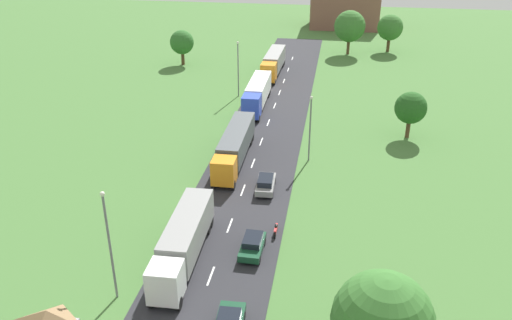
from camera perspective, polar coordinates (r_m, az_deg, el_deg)
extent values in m
cube|color=#2B2B30|center=(54.66, -1.42, -3.31)|extent=(10.00, 140.00, 0.06)
cube|color=white|center=(43.02, -4.94, -12.44)|extent=(0.16, 2.40, 0.01)
cube|color=white|center=(48.92, -2.87, -7.11)|extent=(0.16, 2.40, 0.01)
cube|color=white|center=(54.62, -1.43, -3.29)|extent=(0.16, 2.40, 0.01)
cube|color=white|center=(60.21, -0.33, -0.36)|extent=(0.16, 2.40, 0.01)
cube|color=white|center=(65.80, 0.57, 2.02)|extent=(0.16, 2.40, 0.01)
cube|color=white|center=(71.75, 1.35, 4.09)|extent=(0.16, 2.40, 0.01)
cube|color=white|center=(78.13, 2.04, 5.94)|extent=(0.16, 2.40, 0.01)
cube|color=white|center=(83.92, 2.58, 7.35)|extent=(0.16, 2.40, 0.01)
cube|color=white|center=(89.73, 3.05, 8.58)|extent=(0.16, 2.40, 0.01)
cube|color=white|center=(96.36, 3.52, 9.78)|extent=(0.16, 2.40, 0.01)
cube|color=white|center=(103.93, 3.98, 10.97)|extent=(0.16, 2.40, 0.01)
cube|color=white|center=(39.88, -9.80, -12.91)|extent=(2.50, 2.45, 2.76)
cube|color=black|center=(38.73, -10.34, -13.36)|extent=(2.10, 0.15, 1.22)
cube|color=gray|center=(44.67, -7.48, -7.58)|extent=(2.75, 9.79, 2.70)
cube|color=black|center=(45.53, -7.37, -9.21)|extent=(1.14, 9.26, 0.24)
cylinder|color=black|center=(40.05, -8.41, -15.15)|extent=(0.38, 1.01, 1.00)
cylinder|color=black|center=(40.61, -11.36, -14.76)|extent=(0.38, 1.01, 1.00)
cylinder|color=black|center=(47.70, -5.26, -7.44)|extent=(0.38, 1.01, 1.00)
cylinder|color=black|center=(48.16, -7.72, -7.22)|extent=(0.38, 1.01, 1.00)
cylinder|color=black|center=(48.65, -4.96, -6.70)|extent=(0.38, 1.01, 1.00)
cylinder|color=black|center=(49.11, -7.37, -6.49)|extent=(0.38, 1.01, 1.00)
cube|color=orange|center=(54.64, -3.50, -1.16)|extent=(2.47, 2.38, 2.65)
cube|color=black|center=(53.46, -3.75, -1.24)|extent=(2.10, 0.13, 1.16)
cube|color=#4C5156|center=(61.10, -2.11, 2.20)|extent=(2.64, 11.82, 2.62)
cube|color=black|center=(61.72, -2.08, 0.92)|extent=(1.03, 11.21, 0.24)
cylinder|color=black|center=(54.56, -2.50, -2.75)|extent=(0.36, 1.00, 1.00)
cylinder|color=black|center=(54.96, -4.66, -2.59)|extent=(0.36, 1.00, 1.00)
cylinder|color=black|center=(64.77, -0.61, 2.09)|extent=(0.36, 1.00, 1.00)
cylinder|color=black|center=(65.10, -2.43, 2.20)|extent=(0.36, 1.00, 1.00)
cylinder|color=black|center=(66.05, -0.42, 2.58)|extent=(0.36, 1.00, 1.00)
cylinder|color=black|center=(66.38, -2.21, 2.68)|extent=(0.36, 1.00, 1.00)
cube|color=blue|center=(72.03, -0.50, 5.87)|extent=(2.46, 2.69, 2.98)
cube|color=black|center=(70.66, -0.67, 5.93)|extent=(2.10, 0.12, 1.31)
cube|color=white|center=(78.35, 0.29, 7.70)|extent=(2.59, 10.32, 2.78)
cube|color=black|center=(78.86, 0.29, 6.60)|extent=(0.99, 9.79, 0.24)
cylinder|color=black|center=(71.79, 0.25, 4.53)|extent=(0.36, 1.00, 1.00)
cylinder|color=black|center=(72.10, -1.41, 4.62)|extent=(0.36, 1.00, 1.00)
cylinder|color=black|center=(81.65, 1.34, 7.21)|extent=(0.36, 1.00, 1.00)
cylinder|color=black|center=(81.93, -0.13, 7.28)|extent=(0.36, 1.00, 1.00)
cylinder|color=black|center=(82.81, 1.45, 7.48)|extent=(0.36, 1.00, 1.00)
cylinder|color=black|center=(83.09, 0.00, 7.55)|extent=(0.36, 1.00, 1.00)
cube|color=orange|center=(87.83, 1.38, 9.54)|extent=(2.49, 2.74, 2.88)
cube|color=black|center=(86.47, 1.25, 9.64)|extent=(2.10, 0.14, 1.27)
cube|color=gray|center=(94.46, 2.05, 10.87)|extent=(2.68, 10.70, 2.81)
cube|color=black|center=(94.89, 2.03, 9.93)|extent=(1.07, 10.14, 0.24)
cylinder|color=black|center=(87.47, 1.98, 8.48)|extent=(0.37, 1.01, 1.00)
cylinder|color=black|center=(87.77, 0.61, 8.55)|extent=(0.37, 1.01, 1.00)
cylinder|color=black|center=(97.83, 2.92, 10.35)|extent=(0.37, 1.01, 1.00)
cylinder|color=black|center=(98.11, 1.69, 10.41)|extent=(0.37, 1.01, 1.00)
cylinder|color=black|center=(99.06, 3.02, 10.54)|extent=(0.37, 1.01, 1.00)
cylinder|color=black|center=(99.33, 1.80, 10.61)|extent=(0.37, 1.01, 1.00)
cylinder|color=black|center=(39.20, -3.85, -16.31)|extent=(0.25, 0.65, 0.64)
cylinder|color=black|center=(38.99, -1.35, -16.53)|extent=(0.25, 0.65, 0.64)
cube|color=#19472D|center=(45.01, -0.40, -9.39)|extent=(1.86, 4.00, 0.61)
cube|color=black|center=(44.84, -0.35, -8.65)|extent=(1.54, 2.25, 0.55)
cylinder|color=black|center=(44.00, 0.32, -10.82)|extent=(0.23, 0.64, 0.64)
cylinder|color=black|center=(44.24, -1.75, -10.60)|extent=(0.23, 0.64, 0.64)
cylinder|color=black|center=(46.16, 0.89, -8.85)|extent=(0.23, 0.64, 0.64)
cylinder|color=black|center=(46.39, -1.07, -8.65)|extent=(0.23, 0.64, 0.64)
cube|color=gray|center=(54.37, 1.06, -2.67)|extent=(1.96, 4.42, 0.64)
cube|color=black|center=(53.88, 1.04, -2.20)|extent=(1.60, 2.49, 0.59)
cylinder|color=black|center=(55.89, 0.40, -2.20)|extent=(0.25, 0.65, 0.64)
cylinder|color=black|center=(55.75, 2.03, -2.29)|extent=(0.25, 0.65, 0.64)
cylinder|color=black|center=(53.31, 0.05, -3.68)|extent=(0.25, 0.65, 0.64)
cylinder|color=black|center=(53.17, 1.75, -3.78)|extent=(0.25, 0.65, 0.64)
cylinder|color=black|center=(48.10, 2.26, -7.28)|extent=(0.12, 0.64, 0.64)
cylinder|color=black|center=(47.02, 2.07, -8.14)|extent=(0.14, 0.64, 0.64)
cube|color=red|center=(47.44, 2.17, -7.49)|extent=(0.20, 1.40, 0.36)
ellipsoid|color=black|center=(47.44, 2.20, -7.16)|extent=(0.28, 0.52, 0.28)
pyramid|color=brown|center=(36.60, -21.73, -15.58)|extent=(3.35, 2.59, 1.08)
sphere|color=beige|center=(39.09, -19.22, -15.93)|extent=(0.21, 0.21, 0.21)
cube|color=orange|center=(40.09, -20.90, -15.65)|extent=(0.38, 0.22, 0.65)
sphere|color=beige|center=(39.78, -21.01, -15.12)|extent=(0.24, 0.24, 0.24)
cylinder|color=slate|center=(39.75, -15.55, -9.27)|extent=(0.18, 0.18, 8.83)
sphere|color=silver|center=(37.40, -16.37, -3.57)|extent=(0.36, 0.36, 0.36)
cylinder|color=slate|center=(59.80, 5.88, 3.22)|extent=(0.18, 0.18, 7.56)
sphere|color=silver|center=(58.42, 6.05, 6.75)|extent=(0.36, 0.36, 0.36)
cylinder|color=slate|center=(81.13, -1.95, 9.71)|extent=(0.18, 0.18, 8.24)
sphere|color=silver|center=(80.06, -2.00, 12.62)|extent=(0.36, 0.36, 0.36)
cylinder|color=#513823|center=(108.34, 9.99, 12.10)|extent=(0.58, 0.58, 3.21)
sphere|color=#38702D|center=(107.51, 10.15, 14.11)|extent=(6.09, 6.09, 6.09)
cylinder|color=#513823|center=(69.52, 16.19, 3.34)|extent=(0.52, 0.52, 2.49)
sphere|color=#23561E|center=(68.56, 16.47, 5.46)|extent=(4.02, 4.02, 4.02)
cylinder|color=#513823|center=(100.29, -7.95, 10.94)|extent=(0.61, 0.61, 2.53)
sphere|color=#2D6628|center=(99.59, -8.06, 12.56)|extent=(4.38, 4.38, 4.38)
cylinder|color=#513823|center=(112.08, 14.18, 12.10)|extent=(0.64, 0.64, 2.92)
sphere|color=#38702D|center=(111.37, 14.37, 13.78)|extent=(5.10, 5.10, 5.10)
cube|color=brown|center=(134.31, 9.67, 16.22)|extent=(16.16, 12.57, 9.95)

